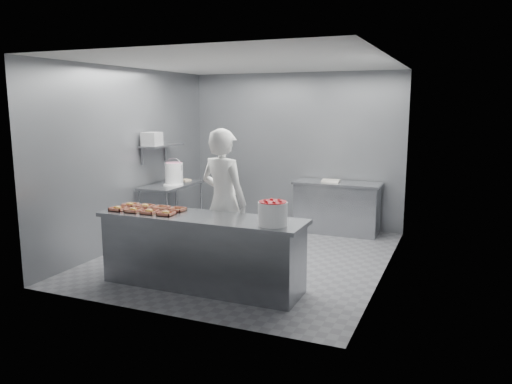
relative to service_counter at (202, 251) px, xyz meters
The scene contains 24 objects.
floor 1.42m from the service_counter, 90.00° to the left, with size 4.50×4.50×0.00m, color #4C4C51.
ceiling 2.71m from the service_counter, 90.00° to the left, with size 4.50×4.50×0.00m, color white.
wall_back 3.72m from the service_counter, 90.00° to the left, with size 4.00×0.04×2.80m, color slate.
wall_left 2.59m from the service_counter, 145.98° to the left, with size 0.04×4.50×2.80m, color slate.
wall_right 2.59m from the service_counter, 34.02° to the left, with size 0.04×4.50×2.80m, color slate.
service_counter is the anchor object (origin of this frame).
prep_table 2.56m from the service_counter, 130.24° to the left, with size 0.60×1.20×0.90m.
back_counter 3.37m from the service_counter, 74.52° to the left, with size 1.50×0.60×0.90m.
wall_shelf 2.88m from the service_counter, 133.03° to the left, with size 0.35×0.90×0.03m, color slate.
tray_0 1.23m from the service_counter, behind, with size 0.19×0.18×0.06m.
tray_1 1.02m from the service_counter, behind, with size 0.19×0.18×0.06m.
tray_2 0.81m from the service_counter, 168.93° to the right, with size 0.19×0.18×0.06m.
tray_3 0.64m from the service_counter, 162.79° to the right, with size 0.19×0.18×0.06m.
tray_4 1.23m from the service_counter, behind, with size 0.19×0.18×0.06m.
tray_5 1.02m from the service_counter, behind, with size 0.19×0.18×0.06m.
tray_6 0.81m from the service_counter, 168.87° to the left, with size 0.19×0.18×0.04m.
tray_7 0.63m from the service_counter, 162.66° to the left, with size 0.19×0.18×0.04m.
worker 0.79m from the service_counter, 89.11° to the left, with size 0.70×0.46×1.93m, color white.
strawberry_tub 1.14m from the service_counter, ahead, with size 0.33×0.33×0.27m.
glaze_bucket 2.52m from the service_counter, 129.42° to the left, with size 0.31×0.29×0.45m.
bucket_lid 2.44m from the service_counter, 129.92° to the left, with size 0.33×0.33×0.03m, color silver.
rag 2.93m from the service_counter, 124.26° to the left, with size 0.16×0.13×0.02m, color #CCB28C.
appliance 2.76m from the service_counter, 137.29° to the left, with size 0.25×0.29×0.22m, color gray.
paper_stack 3.37m from the service_counter, 76.51° to the left, with size 0.30×0.22×0.04m, color silver.
Camera 1 is at (2.89, -6.53, 2.24)m, focal length 35.00 mm.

